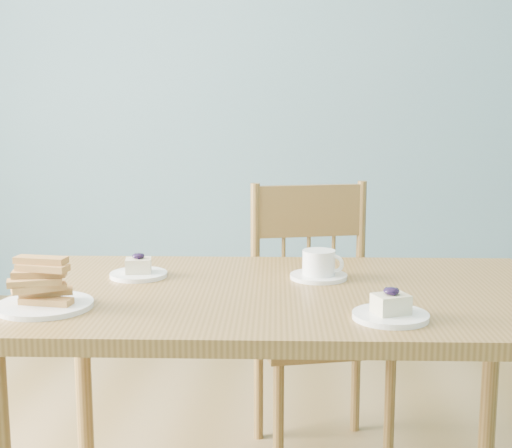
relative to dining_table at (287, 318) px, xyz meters
name	(u,v)px	position (x,y,z in m)	size (l,w,h in m)	color
dining_table	(287,318)	(0.00, 0.00, 0.00)	(1.30, 0.78, 0.68)	olive
dining_chair	(318,320)	(0.09, 0.55, -0.17)	(0.47, 0.46, 0.87)	olive
cheesecake_plate_near	(391,311)	(0.22, -0.21, 0.08)	(0.16, 0.16, 0.07)	white
cheesecake_plate_far	(139,271)	(-0.38, 0.11, 0.08)	(0.14, 0.14, 0.06)	white
coffee_cup	(319,267)	(0.08, 0.12, 0.10)	(0.14, 0.14, 0.07)	white
biscotti_plate	(44,291)	(-0.52, -0.18, 0.10)	(0.21, 0.21, 0.11)	white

